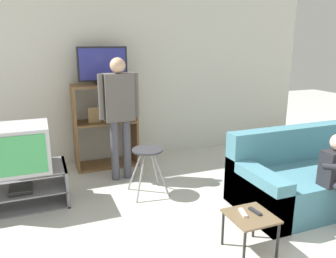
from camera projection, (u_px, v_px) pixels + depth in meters
name	position (u px, v px, depth m)	size (l,w,h in m)	color
wall_back	(125.00, 77.00, 5.08)	(6.40, 0.06, 2.60)	beige
tv_stand	(21.00, 188.00, 3.72)	(1.00, 0.56, 0.44)	slate
television_main	(19.00, 148.00, 3.60)	(0.64, 0.58, 0.50)	#B2B2B7
media_shelf	(105.00, 125.00, 4.85)	(0.91, 0.43, 1.24)	brown
television_flat	(103.00, 66.00, 4.66)	(0.71, 0.20, 0.53)	black
folding_stool	(148.00, 156.00, 3.96)	(0.44, 0.42, 0.58)	#99999E
snack_table	(250.00, 220.00, 2.87)	(0.39, 0.39, 0.36)	brown
remote_control_black	(255.00, 211.00, 2.90)	(0.04, 0.14, 0.02)	#232328
remote_control_white	(243.00, 213.00, 2.88)	(0.04, 0.14, 0.02)	silver
couch	(311.00, 178.00, 3.82)	(1.85, 0.91, 0.83)	teal
person_standing_adult	(119.00, 108.00, 4.27)	(0.53, 0.20, 1.64)	#4C4C56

